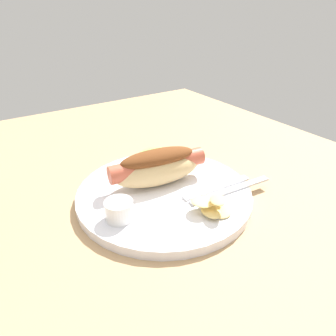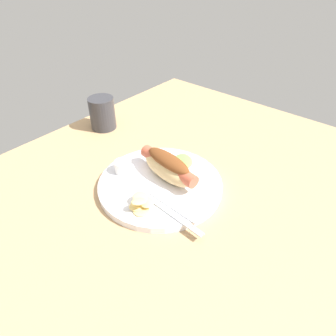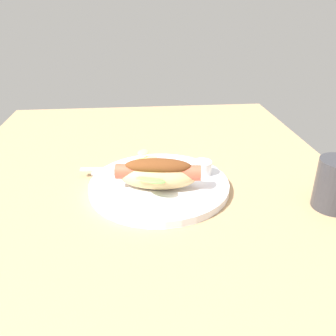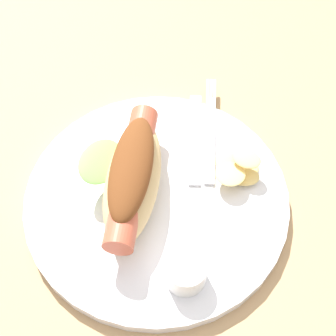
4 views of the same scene
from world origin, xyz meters
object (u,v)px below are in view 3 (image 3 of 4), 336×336
Objects in this scene: sauce_ramekin at (202,168)px; knife at (123,173)px; drinking_cup at (336,184)px; fork at (118,169)px; plate at (159,185)px; chips_pile at (144,159)px; hot_dog at (158,173)px.

knife is at bearing 84.19° from sauce_ramekin.
sauce_ramekin is 0.42× the size of drinking_cup.
fork is 2.20cm from knife.
knife reaches higher than plate.
fork is 45.13cm from drinking_cup.
fork reaches higher than plate.
drinking_cup is at bearing 163.06° from knife.
drinking_cup is (-16.90, -41.73, 3.14)cm from fork.
drinking_cup is (-19.58, -35.60, 2.15)cm from chips_pile.
fork is at bearing 113.62° from chips_pile.
knife is at bearing 125.04° from fork.
fork is (3.67, 18.56, -1.29)cm from sauce_ramekin.
plate is 9.10cm from knife.
plate is 4.87cm from hot_dog.
plate is 1.81× the size of fork.
hot_dog is 34.14cm from drinking_cup.
drinking_cup is (-15.00, -40.62, 3.16)cm from knife.
hot_dog reaches higher than sauce_ramekin.
sauce_ramekin is (5.43, -10.06, -1.83)cm from hot_dog.
chips_pile is 40.69cm from drinking_cup.
drinking_cup is (-10.37, -32.85, 4.14)cm from plate.
hot_dog reaches higher than chips_pile.
knife is 43.42cm from drinking_cup.
hot_dog is at bearing 139.00° from knife.
knife is (7.21, 7.38, -3.14)cm from hot_dog.
drinking_cup reaches higher than hot_dog.
hot_dog is at bearing 137.58° from fork.
sauce_ramekin is at bearing -73.54° from plate.
chips_pile reaches higher than knife.
sauce_ramekin and chips_pile have the same top height.
hot_dog reaches higher than fork.
drinking_cup reaches higher than knife.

